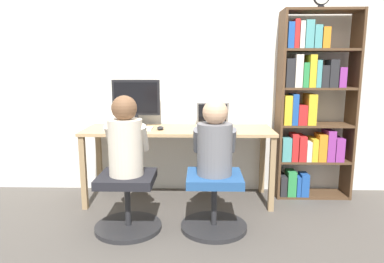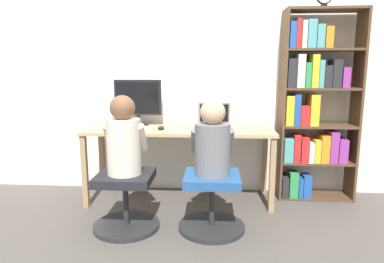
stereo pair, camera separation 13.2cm
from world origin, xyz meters
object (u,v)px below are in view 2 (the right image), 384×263
(laptop, at_px, (214,122))
(office_chair_left, at_px, (126,200))
(keyboard, at_px, (130,128))
(person_at_monitor, at_px, (124,139))
(bookshelf, at_px, (312,108))
(desktop_monitor, at_px, (138,102))
(person_at_laptop, at_px, (212,142))
(office_chair_right, at_px, (212,201))

(laptop, bearing_deg, office_chair_left, -133.92)
(keyboard, relative_size, person_at_monitor, 0.71)
(office_chair_left, xyz_separation_m, bookshelf, (1.69, 0.80, 0.69))
(desktop_monitor, distance_m, keyboard, 0.32)
(laptop, xyz_separation_m, person_at_monitor, (-0.72, -0.74, -0.03))
(person_at_laptop, bearing_deg, office_chair_left, -177.70)
(office_chair_right, xyz_separation_m, person_at_monitor, (-0.71, -0.02, 0.51))
(office_chair_left, bearing_deg, person_at_laptop, 2.30)
(office_chair_right, relative_size, person_at_laptop, 0.91)
(laptop, relative_size, bookshelf, 0.18)
(desktop_monitor, xyz_separation_m, person_at_laptop, (0.77, -0.76, -0.25))
(desktop_monitor, height_order, person_at_monitor, desktop_monitor)
(laptop, distance_m, person_at_laptop, 0.72)
(laptop, relative_size, office_chair_right, 0.62)
(desktop_monitor, relative_size, office_chair_right, 0.87)
(keyboard, relative_size, bookshelf, 0.24)
(bookshelf, bearing_deg, keyboard, -173.14)
(office_chair_left, xyz_separation_m, person_at_laptop, (0.71, 0.03, 0.49))
(desktop_monitor, xyz_separation_m, person_at_monitor, (0.06, -0.79, -0.23))
(office_chair_left, relative_size, bookshelf, 0.29)
(keyboard, xyz_separation_m, person_at_laptop, (0.81, -0.55, -0.01))
(office_chair_left, bearing_deg, keyboard, 99.10)
(person_at_laptop, distance_m, bookshelf, 1.26)
(person_at_laptop, bearing_deg, bookshelf, 38.18)
(person_at_laptop, bearing_deg, office_chair_right, -90.00)
(office_chair_left, relative_size, person_at_monitor, 0.86)
(desktop_monitor, bearing_deg, office_chair_right, -45.05)
(person_at_monitor, bearing_deg, office_chair_left, -90.00)
(keyboard, height_order, bookshelf, bookshelf)
(person_at_laptop, xyz_separation_m, bookshelf, (0.98, 0.77, 0.19))
(laptop, relative_size, office_chair_left, 0.62)
(desktop_monitor, xyz_separation_m, bookshelf, (1.75, 0.00, -0.06))
(bookshelf, bearing_deg, laptop, -177.12)
(office_chair_right, bearing_deg, keyboard, 145.28)
(desktop_monitor, height_order, person_at_laptop, desktop_monitor)
(office_chair_left, height_order, bookshelf, bookshelf)
(keyboard, bearing_deg, laptop, 11.52)
(keyboard, bearing_deg, person_at_monitor, -80.83)
(bookshelf, bearing_deg, office_chair_left, -154.73)
(desktop_monitor, bearing_deg, person_at_laptop, -44.90)
(laptop, xyz_separation_m, office_chair_left, (-0.72, -0.75, -0.54))
(keyboard, distance_m, office_chair_right, 1.10)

